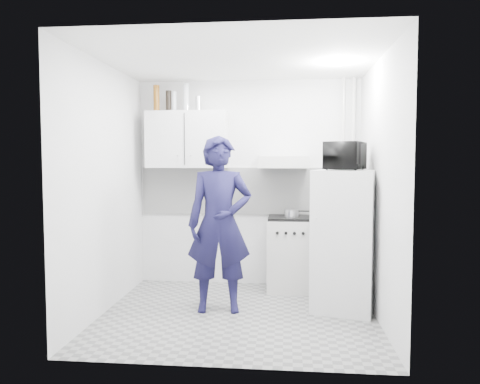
{
  "coord_description": "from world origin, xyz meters",
  "views": [
    {
      "loc": [
        0.48,
        -4.71,
        1.59
      ],
      "look_at": [
        -0.01,
        0.3,
        1.25
      ],
      "focal_mm": 35.0,
      "sensor_mm": 36.0,
      "label": 1
    }
  ],
  "objects": [
    {
      "name": "saucepan",
      "position": [
        0.55,
        0.94,
        0.95
      ],
      "size": [
        0.16,
        0.16,
        0.09
      ],
      "primitive_type": "cylinder",
      "color": "silver",
      "rests_on": "stove_top"
    },
    {
      "name": "ceiling",
      "position": [
        0.0,
        0.0,
        2.6
      ],
      "size": [
        2.8,
        2.8,
        0.0
      ],
      "primitive_type": "plane",
      "color": "white",
      "rests_on": "wall_back"
    },
    {
      "name": "person",
      "position": [
        -0.21,
        0.12,
        0.92
      ],
      "size": [
        0.73,
        0.53,
        1.85
      ],
      "primitive_type": "imported",
      "rotation": [
        0.0,
        0.0,
        0.13
      ],
      "color": "#131133",
      "rests_on": "floor"
    },
    {
      "name": "range_hood",
      "position": [
        0.45,
        1.0,
        1.57
      ],
      "size": [
        0.6,
        0.5,
        0.14
      ],
      "primitive_type": "cube",
      "color": "beige",
      "rests_on": "wall_back"
    },
    {
      "name": "bottle_a",
      "position": [
        -1.14,
        1.07,
        2.36
      ],
      "size": [
        0.08,
        0.08,
        0.33
      ],
      "primitive_type": "cylinder",
      "color": "brown",
      "rests_on": "upper_cabinet"
    },
    {
      "name": "bottle_b",
      "position": [
        -0.99,
        1.07,
        2.33
      ],
      "size": [
        0.07,
        0.07,
        0.26
      ],
      "primitive_type": "cylinder",
      "color": "black",
      "rests_on": "upper_cabinet"
    },
    {
      "name": "wall_back",
      "position": [
        0.0,
        1.25,
        1.3
      ],
      "size": [
        2.8,
        0.0,
        2.8
      ],
      "primitive_type": "plane",
      "rotation": [
        1.57,
        0.0,
        0.0
      ],
      "color": "silver",
      "rests_on": "floor"
    },
    {
      "name": "stove",
      "position": [
        0.53,
        1.0,
        0.44
      ],
      "size": [
        0.55,
        0.55,
        0.88
      ],
      "primitive_type": "cube",
      "color": "beige",
      "rests_on": "floor"
    },
    {
      "name": "canister_a",
      "position": [
        -0.61,
        1.07,
        2.29
      ],
      "size": [
        0.07,
        0.07,
        0.19
      ],
      "primitive_type": "cylinder",
      "color": "silver",
      "rests_on": "upper_cabinet"
    },
    {
      "name": "microwave",
      "position": [
        1.1,
        0.28,
        1.64
      ],
      "size": [
        0.61,
        0.51,
        0.29
      ],
      "primitive_type": "imported",
      "rotation": [
        0.0,
        0.0,
        1.25
      ],
      "color": "black",
      "rests_on": "fridge"
    },
    {
      "name": "ceiling_spot_fixture",
      "position": [
        1.0,
        0.2,
        2.57
      ],
      "size": [
        0.1,
        0.1,
        0.02
      ],
      "primitive_type": "cylinder",
      "color": "white",
      "rests_on": "ceiling"
    },
    {
      "name": "upper_cabinet",
      "position": [
        -0.75,
        1.07,
        1.85
      ],
      "size": [
        1.0,
        0.35,
        0.7
      ],
      "primitive_type": "cube",
      "color": "silver",
      "rests_on": "wall_back"
    },
    {
      "name": "wall_left",
      "position": [
        -1.4,
        0.0,
        1.3
      ],
      "size": [
        0.0,
        2.6,
        2.6
      ],
      "primitive_type": "plane",
      "rotation": [
        1.57,
        0.0,
        1.57
      ],
      "color": "silver",
      "rests_on": "floor"
    },
    {
      "name": "pipe_b",
      "position": [
        1.18,
        1.17,
        1.3
      ],
      "size": [
        0.04,
        0.04,
        2.6
      ],
      "primitive_type": "cylinder",
      "color": "beige",
      "rests_on": "floor"
    },
    {
      "name": "floor",
      "position": [
        0.0,
        0.0,
        0.0
      ],
      "size": [
        2.8,
        2.8,
        0.0
      ],
      "primitive_type": "plane",
      "color": "gray",
      "rests_on": "ground"
    },
    {
      "name": "pipe_a",
      "position": [
        1.3,
        1.17,
        1.3
      ],
      "size": [
        0.05,
        0.05,
        2.6
      ],
      "primitive_type": "cylinder",
      "color": "beige",
      "rests_on": "floor"
    },
    {
      "name": "wall_right",
      "position": [
        1.4,
        0.0,
        1.3
      ],
      "size": [
        0.0,
        2.6,
        2.6
      ],
      "primitive_type": "plane",
      "rotation": [
        1.57,
        0.0,
        -1.57
      ],
      "color": "silver",
      "rests_on": "floor"
    },
    {
      "name": "backsplash",
      "position": [
        0.0,
        1.24,
        1.2
      ],
      "size": [
        2.74,
        0.03,
        0.6
      ],
      "primitive_type": "cube",
      "color": "white",
      "rests_on": "wall_back"
    },
    {
      "name": "bottle_c",
      "position": [
        -0.92,
        1.07,
        2.32
      ],
      "size": [
        0.06,
        0.06,
        0.25
      ],
      "primitive_type": "cylinder",
      "color": "#B2B7BC",
      "rests_on": "upper_cabinet"
    },
    {
      "name": "stove_top",
      "position": [
        0.53,
        1.0,
        0.89
      ],
      "size": [
        0.53,
        0.53,
        0.03
      ],
      "primitive_type": "cube",
      "color": "black",
      "rests_on": "stove"
    },
    {
      "name": "bottle_d",
      "position": [
        -0.76,
        1.07,
        2.37
      ],
      "size": [
        0.08,
        0.08,
        0.34
      ],
      "primitive_type": "cylinder",
      "color": "#B2B7BC",
      "rests_on": "upper_cabinet"
    },
    {
      "name": "fridge",
      "position": [
        1.1,
        0.28,
        0.74
      ],
      "size": [
        0.75,
        0.75,
        1.49
      ],
      "primitive_type": "cube",
      "rotation": [
        0.0,
        0.0,
        -0.26
      ],
      "color": "silver",
      "rests_on": "floor"
    }
  ]
}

